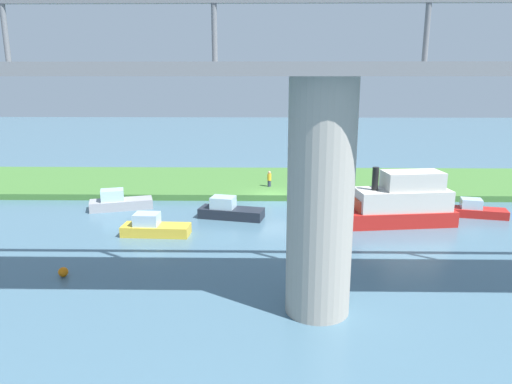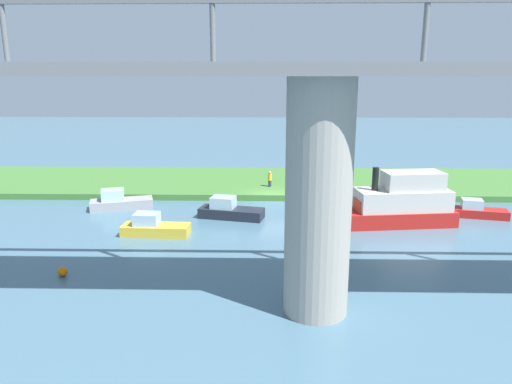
% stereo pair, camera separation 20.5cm
% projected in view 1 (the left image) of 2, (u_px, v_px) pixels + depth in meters
% --- Properties ---
extents(ground_plane, '(160.00, 160.00, 0.00)m').
position_uv_depth(ground_plane, '(273.00, 201.00, 38.99)').
color(ground_plane, '#476B7F').
extents(grassy_bank, '(80.00, 12.00, 0.50)m').
position_uv_depth(grassy_bank, '(272.00, 182.00, 44.76)').
color(grassy_bank, '#427533').
rests_on(grassy_bank, ground).
extents(bridge_pylon, '(2.77, 2.77, 10.01)m').
position_uv_depth(bridge_pylon, '(320.00, 200.00, 19.69)').
color(bridge_pylon, '#9E998E').
rests_on(bridge_pylon, ground).
extents(bridge_span, '(62.78, 4.30, 3.25)m').
position_uv_depth(bridge_span, '(325.00, 63.00, 18.40)').
color(bridge_span, slate).
rests_on(bridge_span, bridge_pylon).
extents(person_on_bank, '(0.49, 0.49, 1.39)m').
position_uv_depth(person_on_bank, '(269.00, 179.00, 41.77)').
color(person_on_bank, '#2D334C').
rests_on(person_on_bank, grassy_bank).
extents(mooring_post, '(0.20, 0.20, 0.96)m').
position_uv_depth(mooring_post, '(330.00, 185.00, 40.27)').
color(mooring_post, brown).
rests_on(mooring_post, grassy_bank).
extents(pontoon_yellow, '(8.17, 3.60, 4.04)m').
position_uv_depth(pontoon_yellow, '(400.00, 203.00, 32.72)').
color(pontoon_yellow, red).
rests_on(pontoon_yellow, ground).
extents(motorboat_red, '(4.95, 2.95, 1.56)m').
position_uv_depth(motorboat_red, '(119.00, 202.00, 36.62)').
color(motorboat_red, '#99999E').
rests_on(motorboat_red, ground).
extents(skiff_small, '(4.86, 2.61, 1.54)m').
position_uv_depth(skiff_small, '(229.00, 210.00, 34.34)').
color(skiff_small, '#1E232D').
rests_on(skiff_small, ground).
extents(houseboat_blue, '(4.13, 2.23, 1.31)m').
position_uv_depth(houseboat_blue, '(476.00, 210.00, 34.68)').
color(houseboat_blue, red).
rests_on(houseboat_blue, ground).
extents(riverboat_paddlewheel, '(4.39, 1.75, 1.44)m').
position_uv_depth(riverboat_paddlewheel, '(154.00, 227.00, 30.64)').
color(riverboat_paddlewheel, gold).
rests_on(riverboat_paddlewheel, ground).
extents(marker_buoy, '(0.50, 0.50, 0.50)m').
position_uv_depth(marker_buoy, '(63.00, 272.00, 24.33)').
color(marker_buoy, orange).
rests_on(marker_buoy, ground).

